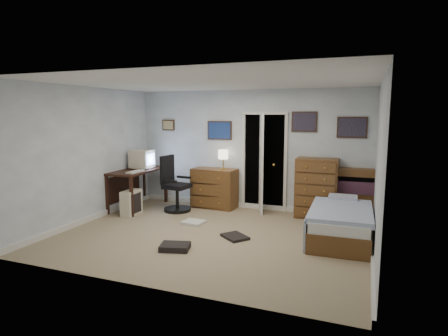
% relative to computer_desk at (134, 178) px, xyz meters
% --- Properties ---
extents(floor, '(5.00, 4.00, 0.02)m').
position_rel_computer_desk_xyz_m(floor, '(2.30, -1.15, -0.65)').
color(floor, '#9C8A6B').
rests_on(floor, ground).
extents(computer_desk, '(0.68, 1.45, 0.83)m').
position_rel_computer_desk_xyz_m(computer_desk, '(0.00, 0.00, 0.00)').
color(computer_desk, black).
rests_on(computer_desk, floor).
extents(crt_monitor, '(0.44, 0.40, 0.40)m').
position_rel_computer_desk_xyz_m(crt_monitor, '(0.12, 0.15, 0.40)').
color(crt_monitor, beige).
rests_on(crt_monitor, computer_desk).
extents(keyboard, '(0.17, 0.45, 0.03)m').
position_rel_computer_desk_xyz_m(keyboard, '(0.28, -0.35, 0.21)').
color(keyboard, beige).
rests_on(keyboard, computer_desk).
extents(pc_tower, '(0.24, 0.47, 0.50)m').
position_rel_computer_desk_xyz_m(pc_tower, '(0.30, -0.55, -0.39)').
color(pc_tower, beige).
rests_on(pc_tower, floor).
extents(office_chair, '(0.61, 0.61, 1.15)m').
position_rel_computer_desk_xyz_m(office_chair, '(0.94, 0.06, -0.20)').
color(office_chair, black).
rests_on(office_chair, floor).
extents(media_stack, '(0.15, 0.15, 0.72)m').
position_rel_computer_desk_xyz_m(media_stack, '(-0.02, 1.09, -0.28)').
color(media_stack, maroon).
rests_on(media_stack, floor).
extents(low_dresser, '(0.98, 0.53, 0.84)m').
position_rel_computer_desk_xyz_m(low_dresser, '(1.61, 0.63, -0.22)').
color(low_dresser, brown).
rests_on(low_dresser, floor).
extents(table_lamp, '(0.22, 0.22, 0.41)m').
position_rel_computer_desk_xyz_m(table_lamp, '(1.81, 0.63, 0.50)').
color(table_lamp, gold).
rests_on(table_lamp, low_dresser).
extents(doorway, '(0.96, 1.12, 2.05)m').
position_rel_computer_desk_xyz_m(doorway, '(2.65, 1.12, 0.36)').
color(doorway, black).
rests_on(doorway, floor).
extents(tall_dresser, '(0.79, 0.47, 1.16)m').
position_rel_computer_desk_xyz_m(tall_dresser, '(3.76, 0.60, -0.06)').
color(tall_dresser, brown).
rests_on(tall_dresser, floor).
extents(headboard_bookcase, '(1.10, 0.30, 0.98)m').
position_rel_computer_desk_xyz_m(headboard_bookcase, '(4.39, 0.71, -0.12)').
color(headboard_bookcase, brown).
rests_on(headboard_bookcase, floor).
extents(bed, '(0.99, 1.79, 0.58)m').
position_rel_computer_desk_xyz_m(bed, '(4.29, -0.57, -0.37)').
color(bed, brown).
rests_on(bed, floor).
extents(wall_posters, '(4.38, 0.04, 0.60)m').
position_rel_computer_desk_xyz_m(wall_posters, '(2.87, 0.83, 1.11)').
color(wall_posters, '#331E11').
rests_on(wall_posters, floor).
extents(floor_clutter, '(1.44, 1.68, 0.09)m').
position_rel_computer_desk_xyz_m(floor_clutter, '(2.11, -1.41, -0.61)').
color(floor_clutter, black).
rests_on(floor_clutter, floor).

